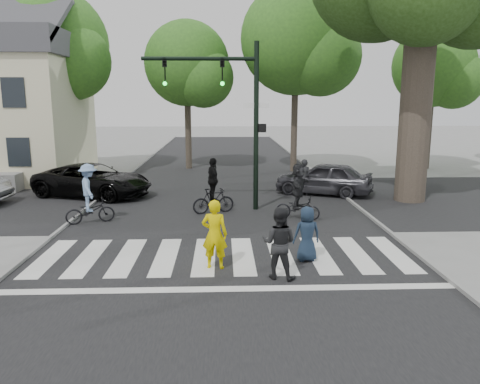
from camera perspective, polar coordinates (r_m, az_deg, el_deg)
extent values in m
plane|color=gray|center=(11.39, -1.97, -9.42)|extent=(120.00, 120.00, 0.00)
cube|color=black|center=(16.16, -2.04, -3.13)|extent=(10.00, 70.00, 0.01)
cube|color=black|center=(19.08, -2.07, -0.89)|extent=(70.00, 10.00, 0.01)
cube|color=gray|center=(16.92, -19.43, -2.97)|extent=(0.10, 70.00, 0.10)
cube|color=gray|center=(16.93, 15.34, -2.72)|extent=(0.10, 70.00, 0.10)
cube|color=silver|center=(13.12, -22.23, -7.42)|extent=(0.55, 3.00, 0.01)
cube|color=silver|center=(12.81, -17.99, -7.57)|extent=(0.55, 3.00, 0.01)
cube|color=silver|center=(12.58, -13.56, -7.68)|extent=(0.55, 3.00, 0.01)
cube|color=silver|center=(12.42, -8.99, -7.74)|extent=(0.55, 3.00, 0.01)
cube|color=silver|center=(12.34, -4.34, -7.76)|extent=(0.55, 3.00, 0.01)
cube|color=silver|center=(12.34, 0.35, -7.72)|extent=(0.55, 3.00, 0.01)
cube|color=silver|center=(12.42, 5.01, -7.64)|extent=(0.55, 3.00, 0.01)
cube|color=silver|center=(12.58, 9.57, -7.50)|extent=(0.55, 3.00, 0.01)
cube|color=silver|center=(12.82, 13.99, -7.33)|extent=(0.55, 3.00, 0.01)
cube|color=silver|center=(13.13, 18.22, -7.12)|extent=(0.55, 3.00, 0.01)
cube|color=silver|center=(10.27, -1.95, -11.74)|extent=(10.00, 0.30, 0.01)
cylinder|color=black|center=(16.93, 1.98, 7.80)|extent=(0.18, 0.18, 6.00)
cylinder|color=black|center=(16.93, -5.00, 15.89)|extent=(4.00, 0.14, 0.14)
imported|color=black|center=(16.88, -2.17, 14.41)|extent=(0.16, 0.20, 1.00)
sphere|color=#19E533|center=(16.74, -2.16, 13.07)|extent=(0.14, 0.14, 0.14)
imported|color=black|center=(17.00, -9.15, 14.26)|extent=(0.16, 0.20, 1.00)
sphere|color=#19E533|center=(16.86, -9.15, 12.92)|extent=(0.14, 0.14, 0.14)
cube|color=black|center=(16.95, 2.73, 7.80)|extent=(0.28, 0.18, 0.30)
cube|color=#FF660C|center=(16.96, 3.10, 7.79)|extent=(0.02, 0.14, 0.20)
cube|color=white|center=(16.90, 2.00, 10.51)|extent=(0.90, 0.04, 0.18)
cylinder|color=brown|center=(19.66, 20.59, 9.04)|extent=(1.20, 1.20, 7.00)
cylinder|color=brown|center=(19.74, 22.29, 17.68)|extent=(1.29, 1.74, 2.93)
cylinder|color=brown|center=(27.86, -21.24, 8.87)|extent=(0.36, 0.36, 6.44)
sphere|color=#316021|center=(27.99, -21.79, 16.40)|extent=(5.80, 5.80, 5.80)
sphere|color=#316021|center=(26.73, -19.86, 14.82)|extent=(4.06, 4.06, 4.06)
cylinder|color=brown|center=(27.55, -6.36, 8.66)|extent=(0.36, 0.36, 5.60)
sphere|color=#316021|center=(27.60, -6.51, 15.31)|extent=(4.80, 4.80, 4.80)
sphere|color=#316021|center=(26.78, -4.48, 13.75)|extent=(3.36, 3.36, 3.36)
cylinder|color=brown|center=(26.47, 6.66, 9.76)|extent=(0.36, 0.36, 6.72)
sphere|color=#316021|center=(26.65, 6.86, 18.04)|extent=(6.00, 6.00, 6.00)
sphere|color=#316021|center=(25.88, 9.86, 16.02)|extent=(4.20, 4.20, 4.20)
cylinder|color=brown|center=(29.54, 22.07, 7.95)|extent=(0.36, 0.36, 5.46)
sphere|color=#316021|center=(29.57, 22.53, 13.98)|extent=(4.60, 4.60, 4.60)
sphere|color=#316021|center=(29.30, 24.65, 12.32)|extent=(3.22, 3.22, 3.22)
cube|color=#47474C|center=(29.11, -26.65, 17.18)|extent=(8.40, 3.69, 2.44)
cube|color=black|center=(23.12, -25.36, 4.42)|extent=(1.00, 0.06, 1.30)
cube|color=black|center=(23.01, -25.91, 10.85)|extent=(1.00, 0.06, 1.30)
imported|color=#DFC900|center=(11.22, -3.12, -5.18)|extent=(0.68, 0.50, 1.70)
imported|color=#182639|center=(11.88, 8.15, -5.08)|extent=(0.74, 0.54, 1.40)
imported|color=black|center=(10.64, 4.78, -6.22)|extent=(0.98, 0.87, 1.66)
imported|color=black|center=(16.13, -17.81, -2.23)|extent=(1.65, 1.06, 0.82)
imported|color=#7797C4|center=(15.97, -17.97, 0.50)|extent=(0.90, 1.15, 1.57)
imported|color=black|center=(16.71, -3.26, -1.07)|extent=(1.58, 0.89, 0.92)
imported|color=black|center=(16.56, -3.29, 1.45)|extent=(0.66, 1.00, 1.58)
imported|color=black|center=(16.00, 7.06, -1.91)|extent=(1.60, 1.04, 0.80)
imported|color=black|center=(15.85, 7.13, 0.77)|extent=(0.93, 1.48, 1.52)
imported|color=black|center=(20.49, -17.48, 1.37)|extent=(5.42, 3.82, 1.37)
imported|color=#2F2F34|center=(20.30, 10.15, 1.66)|extent=(4.40, 3.13, 1.39)
imported|color=black|center=(19.86, 7.78, 1.77)|extent=(0.62, 0.47, 1.56)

